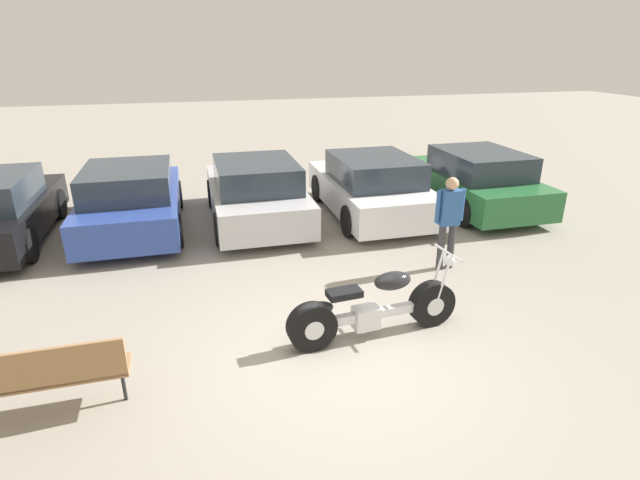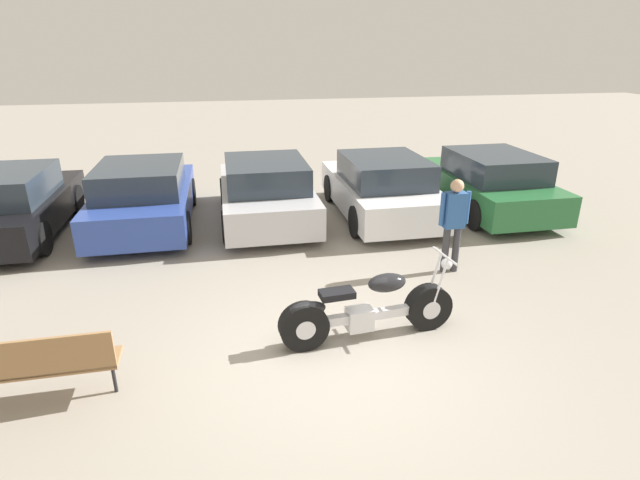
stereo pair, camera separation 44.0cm
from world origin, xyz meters
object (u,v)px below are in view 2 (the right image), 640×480
at_px(parked_car_green, 488,183).
at_px(parked_car_silver, 266,191).
at_px(parked_car_white, 381,188).
at_px(parked_car_black, 9,205).
at_px(person_standing, 454,218).
at_px(park_bench, 28,364).
at_px(parked_car_blue, 144,197).
at_px(motorcycle, 366,311).

bearing_deg(parked_car_green, parked_car_silver, 177.07).
distance_m(parked_car_silver, parked_car_white, 2.57).
bearing_deg(parked_car_black, person_standing, -22.49).
distance_m(parked_car_black, parked_car_silver, 5.13).
bearing_deg(parked_car_silver, park_bench, -118.26).
distance_m(parked_car_black, person_standing, 8.62).
bearing_deg(parked_car_blue, person_standing, -32.08).
distance_m(motorcycle, parked_car_green, 6.41).
bearing_deg(parked_car_green, motorcycle, -132.18).
relative_size(motorcycle, person_standing, 1.48).
distance_m(motorcycle, park_bench, 3.91).
height_order(parked_car_blue, parked_car_white, same).
xyz_separation_m(parked_car_black, park_bench, (2.10, -5.66, -0.11)).
xyz_separation_m(motorcycle, parked_car_black, (-5.96, 5.03, 0.25)).
bearing_deg(motorcycle, parked_car_blue, 123.57).
bearing_deg(park_bench, parked_car_black, 110.39).
height_order(parked_car_black, parked_car_green, same).
bearing_deg(park_bench, parked_car_blue, 85.40).
relative_size(motorcycle, parked_car_black, 0.59).
bearing_deg(person_standing, parked_car_blue, 147.92).
relative_size(parked_car_silver, person_standing, 2.49).
height_order(parked_car_silver, parked_car_white, same).
relative_size(parked_car_white, park_bench, 2.27).
bearing_deg(parked_car_silver, parked_car_white, -4.43).
bearing_deg(parked_car_black, parked_car_silver, -0.27).
distance_m(parked_car_silver, person_standing, 4.33).
distance_m(motorcycle, parked_car_black, 7.80).
xyz_separation_m(motorcycle, park_bench, (-3.86, -0.62, 0.14)).
xyz_separation_m(motorcycle, person_standing, (2.00, 1.74, 0.56)).
relative_size(parked_car_white, parked_car_green, 1.00).
xyz_separation_m(parked_car_blue, parked_car_silver, (2.56, -0.11, 0.00)).
relative_size(parked_car_blue, parked_car_green, 1.00).
bearing_deg(person_standing, parked_car_white, 94.88).
height_order(parked_car_black, parked_car_white, same).
height_order(parked_car_white, person_standing, person_standing).
height_order(parked_car_silver, person_standing, person_standing).
bearing_deg(motorcycle, parked_car_black, 139.83).
distance_m(park_bench, person_standing, 6.33).
height_order(motorcycle, parked_car_green, parked_car_green).
height_order(parked_car_silver, parked_car_green, same).
relative_size(motorcycle, parked_car_green, 0.59).
height_order(parked_car_black, person_standing, person_standing).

